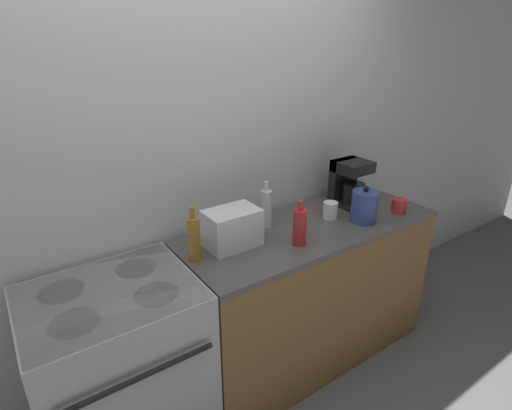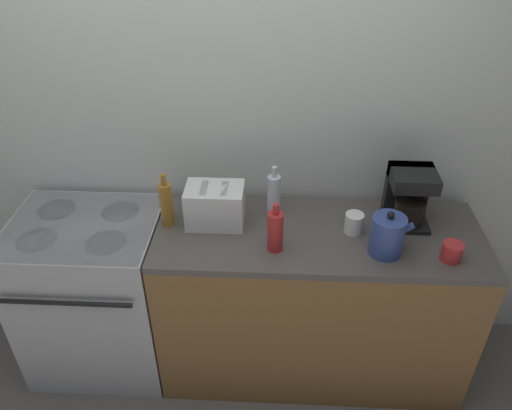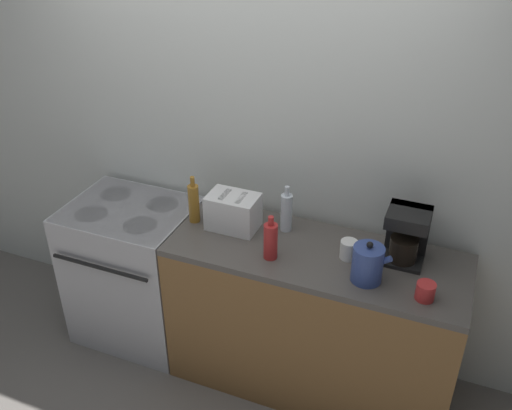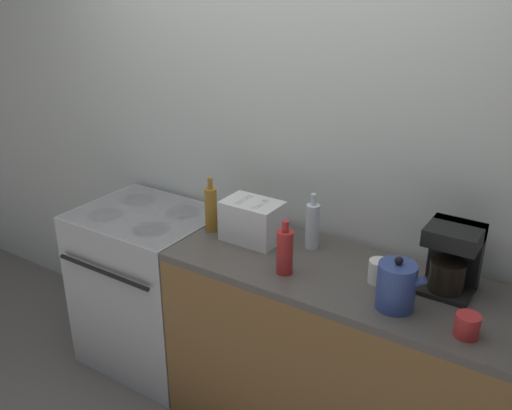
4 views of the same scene
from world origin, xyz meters
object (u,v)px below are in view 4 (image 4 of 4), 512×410
object	(u,v)px
coffee_maker	(452,256)
kettle	(396,286)
stove	(150,286)
bottle_amber	(211,209)
bottle_clear	(312,225)
cup_white	(379,271)
bottle_red	(285,251)
cup_red	(467,326)
toaster	(252,221)

from	to	relation	value
coffee_maker	kettle	bearing A→B (deg)	-118.22
stove	bottle_amber	xyz separation A→B (m)	(0.43, 0.03, 0.58)
bottle_clear	cup_white	size ratio (longest dim) A/B	2.70
bottle_clear	coffee_maker	bearing A→B (deg)	-1.87
bottle_red	cup_white	xyz separation A→B (m)	(0.37, 0.15, -0.05)
kettle	cup_red	xyz separation A→B (m)	(0.29, -0.04, -0.05)
stove	coffee_maker	size ratio (longest dim) A/B	3.22
toaster	bottle_clear	world-z (taller)	bottle_clear
coffee_maker	cup_white	bearing A→B (deg)	-157.73
bottle_clear	bottle_amber	distance (m)	0.52
cup_red	cup_white	xyz separation A→B (m)	(-0.41, 0.18, 0.01)
stove	cup_red	world-z (taller)	cup_red
bottle_red	cup_white	size ratio (longest dim) A/B	2.45
stove	bottle_clear	distance (m)	1.12
stove	bottle_red	xyz separation A→B (m)	(0.96, -0.13, 0.56)
toaster	bottle_red	xyz separation A→B (m)	(0.30, -0.19, 0.00)
bottle_amber	kettle	bearing A→B (deg)	-9.11
bottle_clear	bottle_red	size ratio (longest dim) A/B	1.10
coffee_maker	bottle_clear	world-z (taller)	coffee_maker
stove	kettle	size ratio (longest dim) A/B	4.19
kettle	bottle_amber	size ratio (longest dim) A/B	0.79
bottle_clear	toaster	bearing A→B (deg)	-163.00
kettle	toaster	world-z (taller)	kettle
toaster	coffee_maker	size ratio (longest dim) A/B	0.95
kettle	bottle_amber	bearing A→B (deg)	170.89
toaster	cup_white	xyz separation A→B (m)	(0.67, -0.04, -0.05)
coffee_maker	cup_red	size ratio (longest dim) A/B	3.21
stove	cup_red	distance (m)	1.82
bottle_red	bottle_clear	bearing A→B (deg)	92.81
coffee_maker	bottle_amber	distance (m)	1.17
cup_red	bottle_clear	bearing A→B (deg)	158.63
bottle_amber	cup_white	world-z (taller)	bottle_amber
bottle_clear	cup_red	xyz separation A→B (m)	(0.80, -0.31, -0.07)
kettle	coffee_maker	xyz separation A→B (m)	(0.14, 0.25, 0.05)
stove	toaster	size ratio (longest dim) A/B	3.37
kettle	cup_red	distance (m)	0.29
toaster	cup_white	bearing A→B (deg)	-3.70
kettle	toaster	distance (m)	0.82
toaster	coffee_maker	world-z (taller)	coffee_maker
stove	toaster	world-z (taller)	toaster
cup_white	coffee_maker	bearing A→B (deg)	22.27
toaster	cup_red	xyz separation A→B (m)	(1.08, -0.23, -0.06)
stove	bottle_amber	world-z (taller)	bottle_amber
coffee_maker	cup_white	distance (m)	0.30
toaster	cup_red	distance (m)	1.11
bottle_clear	cup_red	size ratio (longest dim) A/B	3.01
cup_red	toaster	bearing A→B (deg)	168.15
bottle_amber	cup_red	bearing A→B (deg)	-8.75
toaster	bottle_red	world-z (taller)	bottle_red
cup_red	kettle	bearing A→B (deg)	172.57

